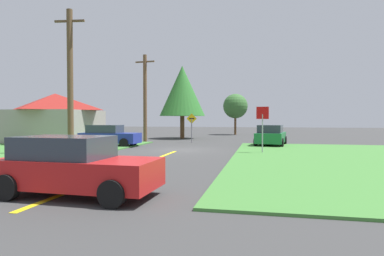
{
  "coord_description": "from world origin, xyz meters",
  "views": [
    {
      "loc": [
        5.39,
        -21.19,
        2.1
      ],
      "look_at": [
        -0.1,
        4.65,
        1.34
      ],
      "focal_mm": 30.6,
      "sensor_mm": 36.0,
      "label": 1
    }
  ],
  "objects_px": {
    "parked_car_near_building": "(109,136)",
    "utility_pole_mid": "(145,98)",
    "pine_tree_center": "(235,106)",
    "car_on_crossroad": "(271,135)",
    "barn": "(55,118)",
    "oak_tree_left": "(182,91)",
    "stop_sign": "(263,121)",
    "car_behind_on_main_road": "(75,166)",
    "direction_sign": "(192,124)",
    "utility_pole_near": "(70,81)"
  },
  "relations": [
    {
      "from": "car_behind_on_main_road",
      "to": "pine_tree_center",
      "type": "xyz_separation_m",
      "value": [
        1.64,
        34.88,
        2.91
      ]
    },
    {
      "from": "parked_car_near_building",
      "to": "utility_pole_mid",
      "type": "distance_m",
      "value": 5.7
    },
    {
      "from": "direction_sign",
      "to": "barn",
      "type": "bearing_deg",
      "value": -171.61
    },
    {
      "from": "utility_pole_near",
      "to": "direction_sign",
      "type": "height_order",
      "value": "utility_pole_near"
    },
    {
      "from": "utility_pole_near",
      "to": "direction_sign",
      "type": "bearing_deg",
      "value": 64.15
    },
    {
      "from": "barn",
      "to": "pine_tree_center",
      "type": "bearing_deg",
      "value": 48.73
    },
    {
      "from": "stop_sign",
      "to": "oak_tree_left",
      "type": "distance_m",
      "value": 16.11
    },
    {
      "from": "utility_pole_near",
      "to": "oak_tree_left",
      "type": "bearing_deg",
      "value": 79.92
    },
    {
      "from": "direction_sign",
      "to": "pine_tree_center",
      "type": "xyz_separation_m",
      "value": [
        2.62,
        15.01,
        2.12
      ]
    },
    {
      "from": "car_on_crossroad",
      "to": "car_behind_on_main_road",
      "type": "relative_size",
      "value": 0.97
    },
    {
      "from": "oak_tree_left",
      "to": "barn",
      "type": "height_order",
      "value": "oak_tree_left"
    },
    {
      "from": "stop_sign",
      "to": "oak_tree_left",
      "type": "bearing_deg",
      "value": -47.99
    },
    {
      "from": "parked_car_near_building",
      "to": "direction_sign",
      "type": "distance_m",
      "value": 7.36
    },
    {
      "from": "parked_car_near_building",
      "to": "utility_pole_near",
      "type": "relative_size",
      "value": 0.52
    },
    {
      "from": "parked_car_near_building",
      "to": "car_behind_on_main_road",
      "type": "relative_size",
      "value": 1.01
    },
    {
      "from": "utility_pole_near",
      "to": "utility_pole_mid",
      "type": "bearing_deg",
      "value": 84.72
    },
    {
      "from": "stop_sign",
      "to": "parked_car_near_building",
      "type": "bearing_deg",
      "value": -3.77
    },
    {
      "from": "pine_tree_center",
      "to": "utility_pole_mid",
      "type": "bearing_deg",
      "value": -113.73
    },
    {
      "from": "barn",
      "to": "oak_tree_left",
      "type": "bearing_deg",
      "value": 36.8
    },
    {
      "from": "parked_car_near_building",
      "to": "oak_tree_left",
      "type": "height_order",
      "value": "oak_tree_left"
    },
    {
      "from": "pine_tree_center",
      "to": "stop_sign",
      "type": "bearing_deg",
      "value": -81.55
    },
    {
      "from": "parked_car_near_building",
      "to": "stop_sign",
      "type": "bearing_deg",
      "value": -14.11
    },
    {
      "from": "car_behind_on_main_road",
      "to": "car_on_crossroad",
      "type": "bearing_deg",
      "value": 74.47
    },
    {
      "from": "pine_tree_center",
      "to": "barn",
      "type": "distance_m",
      "value": 22.4
    },
    {
      "from": "parked_car_near_building",
      "to": "utility_pole_near",
      "type": "distance_m",
      "value": 6.57
    },
    {
      "from": "oak_tree_left",
      "to": "barn",
      "type": "bearing_deg",
      "value": -143.2
    },
    {
      "from": "utility_pole_mid",
      "to": "stop_sign",
      "type": "bearing_deg",
      "value": -36.46
    },
    {
      "from": "parked_car_near_building",
      "to": "pine_tree_center",
      "type": "xyz_separation_m",
      "value": [
        8.0,
        19.96,
        2.91
      ]
    },
    {
      "from": "parked_car_near_building",
      "to": "direction_sign",
      "type": "bearing_deg",
      "value": 42.93
    },
    {
      "from": "pine_tree_center",
      "to": "direction_sign",
      "type": "bearing_deg",
      "value": -99.9
    },
    {
      "from": "car_behind_on_main_road",
      "to": "utility_pole_mid",
      "type": "relative_size",
      "value": 0.57
    },
    {
      "from": "direction_sign",
      "to": "pine_tree_center",
      "type": "distance_m",
      "value": 15.38
    },
    {
      "from": "oak_tree_left",
      "to": "barn",
      "type": "relative_size",
      "value": 1.13
    },
    {
      "from": "parked_car_near_building",
      "to": "utility_pole_near",
      "type": "height_order",
      "value": "utility_pole_near"
    },
    {
      "from": "parked_car_near_building",
      "to": "direction_sign",
      "type": "height_order",
      "value": "direction_sign"
    },
    {
      "from": "stop_sign",
      "to": "direction_sign",
      "type": "bearing_deg",
      "value": -41.99
    },
    {
      "from": "stop_sign",
      "to": "pine_tree_center",
      "type": "bearing_deg",
      "value": -70.9
    },
    {
      "from": "direction_sign",
      "to": "car_behind_on_main_road",
      "type": "bearing_deg",
      "value": -87.17
    },
    {
      "from": "stop_sign",
      "to": "utility_pole_near",
      "type": "height_order",
      "value": "utility_pole_near"
    },
    {
      "from": "parked_car_near_building",
      "to": "car_behind_on_main_road",
      "type": "bearing_deg",
      "value": -66.58
    },
    {
      "from": "car_on_crossroad",
      "to": "utility_pole_mid",
      "type": "height_order",
      "value": "utility_pole_mid"
    },
    {
      "from": "barn",
      "to": "direction_sign",
      "type": "bearing_deg",
      "value": 8.39
    },
    {
      "from": "oak_tree_left",
      "to": "car_on_crossroad",
      "type": "bearing_deg",
      "value": -40.59
    },
    {
      "from": "direction_sign",
      "to": "pine_tree_center",
      "type": "bearing_deg",
      "value": 80.1
    },
    {
      "from": "car_behind_on_main_road",
      "to": "barn",
      "type": "bearing_deg",
      "value": 128.07
    },
    {
      "from": "car_on_crossroad",
      "to": "direction_sign",
      "type": "height_order",
      "value": "direction_sign"
    },
    {
      "from": "direction_sign",
      "to": "barn",
      "type": "relative_size",
      "value": 0.38
    },
    {
      "from": "car_on_crossroad",
      "to": "utility_pole_near",
      "type": "relative_size",
      "value": 0.5
    },
    {
      "from": "car_on_crossroad",
      "to": "utility_pole_mid",
      "type": "bearing_deg",
      "value": 90.0
    },
    {
      "from": "parked_car_near_building",
      "to": "car_behind_on_main_road",
      "type": "xyz_separation_m",
      "value": [
        6.37,
        -14.91,
        0.0
      ]
    }
  ]
}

